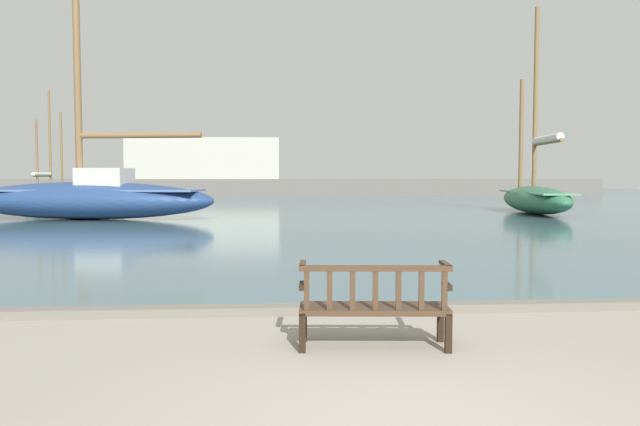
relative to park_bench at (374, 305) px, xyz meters
The scene contains 7 objects.
harbor_water 41.87m from the park_bench, 90.06° to the left, with size 100.00×80.00×0.08m, color #476670.
quay_edge_kerb 1.77m from the park_bench, 91.53° to the left, with size 40.00×0.30×0.12m, color slate.
park_bench is the anchor object (origin of this frame).
sailboat_far_starboard 33.66m from the park_bench, 114.77° to the left, with size 1.81×6.18×6.74m.
sailboat_mid_starboard 25.28m from the park_bench, 63.20° to the left, with size 3.07×8.92×9.84m.
sailboat_centre_channel 21.73m from the park_bench, 114.00° to the left, with size 11.15×4.62×12.21m.
far_breakwater 50.95m from the park_bench, 92.69° to the left, with size 59.04×2.40×5.38m.
Camera 1 is at (-1.00, -4.44, 1.85)m, focal length 35.00 mm.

